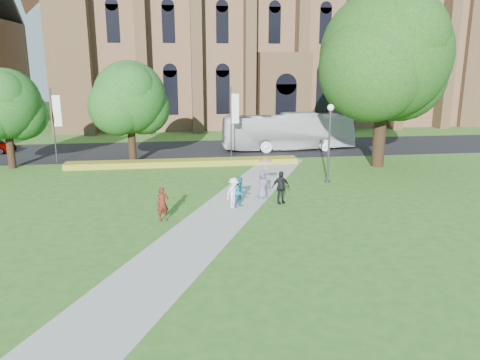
{
  "coord_description": "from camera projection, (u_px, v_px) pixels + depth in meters",
  "views": [
    {
      "loc": [
        -2.44,
        -22.94,
        7.82
      ],
      "look_at": [
        0.9,
        1.64,
        1.6
      ],
      "focal_mm": 35.0,
      "sensor_mm": 36.0,
      "label": 1
    }
  ],
  "objects": [
    {
      "name": "pedestrian_3",
      "position": [
        281.0,
        187.0,
        26.5
      ],
      "size": [
        1.16,
        0.66,
        1.87
      ],
      "primitive_type": "imported",
      "rotation": [
        0.0,
        0.0,
        0.2
      ],
      "color": "black",
      "rests_on": "footpath"
    },
    {
      "name": "street_tree_1",
      "position": [
        129.0,
        98.0,
        36.16
      ],
      "size": [
        5.6,
        5.6,
        8.05
      ],
      "color": "#332114",
      "rests_on": "ground"
    },
    {
      "name": "parasol",
      "position": [
        266.0,
        165.0,
        27.35
      ],
      "size": [
        0.8,
        0.8,
        0.66
      ],
      "primitive_type": "imported",
      "rotation": [
        0.0,
        0.0,
        -0.06
      ],
      "color": "#CC9099",
      "rests_on": "pedestrian_4"
    },
    {
      "name": "pedestrian_1",
      "position": [
        240.0,
        192.0,
        25.8
      ],
      "size": [
        1.06,
        1.03,
        1.71
      ],
      "primitive_type": "imported",
      "rotation": [
        0.0,
        0.0,
        0.67
      ],
      "color": "#1B6488",
      "rests_on": "footpath"
    },
    {
      "name": "large_tree",
      "position": [
        385.0,
        55.0,
        34.51
      ],
      "size": [
        9.6,
        9.6,
        13.2
      ],
      "color": "#332114",
      "rests_on": "ground"
    },
    {
      "name": "street_tree_0",
      "position": [
        5.0,
        104.0,
        34.59
      ],
      "size": [
        5.2,
        5.2,
        7.5
      ],
      "color": "#332114",
      "rests_on": "ground"
    },
    {
      "name": "banner_pole_1",
      "position": [
        55.0,
        121.0,
        36.51
      ],
      "size": [
        0.7,
        0.1,
        6.0
      ],
      "color": "#38383D",
      "rests_on": "ground"
    },
    {
      "name": "flower_hedge",
      "position": [
        184.0,
        163.0,
        36.65
      ],
      "size": [
        18.0,
        1.4,
        0.45
      ],
      "primitive_type": "cube",
      "color": "gold",
      "rests_on": "ground"
    },
    {
      "name": "road",
      "position": [
        204.0,
        149.0,
        43.5
      ],
      "size": [
        160.0,
        10.0,
        0.02
      ],
      "primitive_type": "cube",
      "color": "black",
      "rests_on": "ground"
    },
    {
      "name": "pedestrian_0",
      "position": [
        163.0,
        204.0,
        23.56
      ],
      "size": [
        0.74,
        0.61,
        1.74
      ],
      "primitive_type": "imported",
      "rotation": [
        0.0,
        0.0,
        0.34
      ],
      "color": "#511B12",
      "rests_on": "footpath"
    },
    {
      "name": "cathedral",
      "position": [
        270.0,
        22.0,
        60.61
      ],
      "size": [
        52.6,
        18.25,
        28.0
      ],
      "color": "brown",
      "rests_on": "ground"
    },
    {
      "name": "banner_pole_0",
      "position": [
        232.0,
        119.0,
        38.34
      ],
      "size": [
        0.7,
        0.1,
        6.0
      ],
      "color": "#38383D",
      "rests_on": "ground"
    },
    {
      "name": "streetlamp",
      "position": [
        330.0,
        134.0,
        30.7
      ],
      "size": [
        0.44,
        0.44,
        5.24
      ],
      "color": "#38383D",
      "rests_on": "ground"
    },
    {
      "name": "pedestrian_2",
      "position": [
        234.0,
        193.0,
        25.79
      ],
      "size": [
        1.24,
        1.13,
        1.67
      ],
      "primitive_type": "imported",
      "rotation": [
        0.0,
        0.0,
        0.62
      ],
      "color": "white",
      "rests_on": "footpath"
    },
    {
      "name": "ground",
      "position": [
        227.0,
        218.0,
        24.27
      ],
      "size": [
        160.0,
        160.0,
        0.0
      ],
      "primitive_type": "plane",
      "color": "#30631D",
      "rests_on": "ground"
    },
    {
      "name": "pedestrian_4",
      "position": [
        263.0,
        185.0,
        27.51
      ],
      "size": [
        0.93,
        0.75,
        1.65
      ],
      "primitive_type": "imported",
      "rotation": [
        0.0,
        0.0,
        0.32
      ],
      "color": "slate",
      "rests_on": "footpath"
    },
    {
      "name": "tour_coach",
      "position": [
        288.0,
        132.0,
        42.92
      ],
      "size": [
        12.17,
        3.32,
        3.36
      ],
      "primitive_type": "imported",
      "rotation": [
        0.0,
        0.0,
        1.61
      ],
      "color": "silver",
      "rests_on": "road"
    },
    {
      "name": "footpath",
      "position": [
        225.0,
        212.0,
        25.23
      ],
      "size": [
        15.58,
        28.54,
        0.04
      ],
      "primitive_type": "cube",
      "rotation": [
        0.0,
        0.0,
        -0.44
      ],
      "color": "#B2B2A8",
      "rests_on": "ground"
    }
  ]
}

